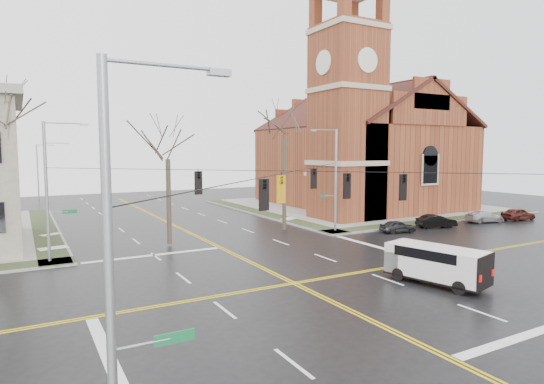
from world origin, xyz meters
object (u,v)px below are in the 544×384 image
church (356,141)px  signal_pole_nw (49,187)px  signal_pole_ne (334,177)px  signal_pole_sw (118,269)px  parked_car_b (436,221)px  cargo_van (432,261)px  streetlight_north_b (39,171)px  tree_nw_far (5,121)px  tree_ne (284,130)px  parked_car_a (398,226)px  parked_car_d (518,214)px  parked_car_c (484,217)px  tree_nw_near (168,153)px  streetlight_north_a (47,180)px

church → signal_pole_nw: bearing=-159.8°
signal_pole_ne → signal_pole_sw: (-22.64, -23.00, 0.00)m
signal_pole_nw → parked_car_b: bearing=-4.7°
signal_pole_sw → cargo_van: 20.05m
signal_pole_nw → streetlight_north_b: signal_pole_nw is taller
signal_pole_sw → tree_nw_far: size_ratio=0.71×
streetlight_north_b → tree_ne: tree_ne is taller
parked_car_a → parked_car_b: (5.10, 0.15, 0.07)m
parked_car_d → church: bearing=30.3°
parked_car_b → streetlight_north_b: bearing=56.9°
parked_car_c → streetlight_north_b: bearing=56.7°
parked_car_a → tree_ne: bearing=69.4°
tree_nw_near → tree_ne: size_ratio=0.78×
signal_pole_sw → parked_car_c: (39.48, 20.11, -4.37)m
signal_pole_sw → parked_car_c: size_ratio=2.24×
signal_pole_ne → parked_car_a: size_ratio=2.79×
church → signal_pole_nw: 38.61m
tree_nw_far → tree_ne: tree_nw_far is taller
parked_car_c → tree_nw_far: 42.91m
church → parked_car_c: church is taller
church → parked_car_d: (7.76, -16.97, -7.78)m
signal_pole_nw → parked_car_a: (27.59, -2.86, -4.40)m
signal_pole_ne → cargo_van: signal_pole_ne is taller
signal_pole_nw → parked_car_d: bearing=-4.8°
church → streetlight_north_b: (-35.42, 23.22, -3.97)m
streetlight_north_b → parked_car_c: size_ratio=1.99×
tree_nw_far → tree_nw_near: (10.52, -0.24, -2.11)m
signal_pole_nw → streetlight_north_a: size_ratio=1.12×
cargo_van → parked_car_c: size_ratio=1.42×
streetlight_north_a → tree_ne: tree_ne is taller
signal_pole_ne → parked_car_d: bearing=-9.9°
church → cargo_van: 34.42m
parked_car_b → cargo_van: bearing=148.0°
church → streetlight_north_a: 35.78m
church → streetlight_north_b: bearing=146.8°
signal_pole_nw → streetlight_north_b: size_ratio=1.12×
church → parked_car_d: church is taller
signal_pole_ne → parked_car_c: signal_pole_ne is taller
tree_ne → signal_pole_ne: bearing=-37.4°
signal_pole_sw → tree_nw_near: (8.22, 24.60, 2.12)m
signal_pole_sw → parked_car_b: signal_pole_sw is taller
signal_pole_ne → tree_nw_near: (-14.42, 1.60, 2.12)m
signal_pole_nw → parked_car_d: signal_pole_nw is taller
streetlight_north_a → parked_car_b: bearing=-31.0°
streetlight_north_a → signal_pole_nw: bearing=-92.3°
signal_pole_ne → parked_car_b: signal_pole_ne is taller
parked_car_c → church: bearing=23.9°
streetlight_north_b → tree_nw_near: size_ratio=0.82×
signal_pole_nw → signal_pole_sw: 23.00m
signal_pole_nw → parked_car_a: signal_pole_nw is taller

